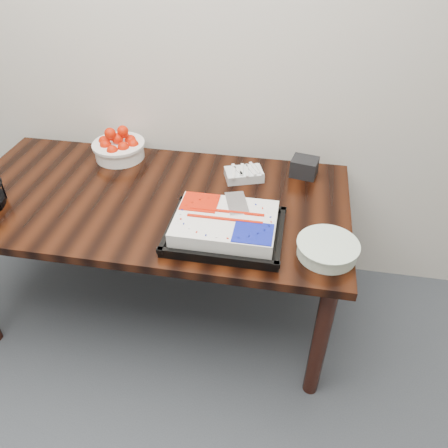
% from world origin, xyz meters
% --- Properties ---
extents(table, '(1.80, 0.90, 0.75)m').
position_xyz_m(table, '(0.00, 2.00, 0.66)').
color(table, black).
rests_on(table, ground).
extents(cake_tray, '(0.47, 0.37, 0.10)m').
position_xyz_m(cake_tray, '(0.38, 1.79, 0.79)').
color(cake_tray, black).
rests_on(cake_tray, table).
extents(tangerine_bowl, '(0.27, 0.27, 0.17)m').
position_xyz_m(tangerine_bowl, '(-0.28, 2.33, 0.82)').
color(tangerine_bowl, white).
rests_on(tangerine_bowl, table).
extents(plate_stack, '(0.24, 0.24, 0.06)m').
position_xyz_m(plate_stack, '(0.79, 1.74, 0.78)').
color(plate_stack, white).
rests_on(plate_stack, table).
extents(fork_bag, '(0.21, 0.17, 0.05)m').
position_xyz_m(fork_bag, '(0.39, 2.24, 0.78)').
color(fork_bag, silver).
rests_on(fork_bag, table).
extents(napkin_box, '(0.14, 0.13, 0.09)m').
position_xyz_m(napkin_box, '(0.68, 2.32, 0.79)').
color(napkin_box, black).
rests_on(napkin_box, table).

